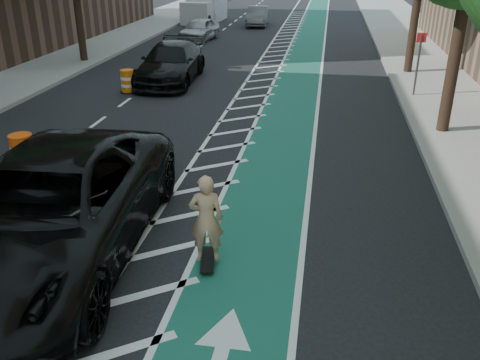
% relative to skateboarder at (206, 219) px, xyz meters
% --- Properties ---
extents(ground, '(120.00, 120.00, 0.00)m').
position_rel_skateboarder_xyz_m(ground, '(-2.30, 0.37, -0.95)').
color(ground, black).
rests_on(ground, ground).
extents(bike_lane, '(2.00, 90.00, 0.01)m').
position_rel_skateboarder_xyz_m(bike_lane, '(0.70, 10.37, -0.95)').
color(bike_lane, '#185541').
rests_on(bike_lane, ground).
extents(buffer_strip, '(1.40, 90.00, 0.01)m').
position_rel_skateboarder_xyz_m(buffer_strip, '(-0.80, 10.37, -0.95)').
color(buffer_strip, silver).
rests_on(buffer_strip, ground).
extents(sidewalk_right, '(5.00, 90.00, 0.15)m').
position_rel_skateboarder_xyz_m(sidewalk_right, '(7.20, 10.37, -0.88)').
color(sidewalk_right, gray).
rests_on(sidewalk_right, ground).
extents(curb_right, '(0.12, 90.00, 0.16)m').
position_rel_skateboarder_xyz_m(curb_right, '(4.75, 10.37, -0.87)').
color(curb_right, gray).
rests_on(curb_right, ground).
extents(curb_left, '(0.12, 90.00, 0.16)m').
position_rel_skateboarder_xyz_m(curb_left, '(-9.35, 10.37, -0.87)').
color(curb_left, gray).
rests_on(curb_left, ground).
extents(sign_post, '(0.35, 0.08, 2.47)m').
position_rel_skateboarder_xyz_m(sign_post, '(5.30, 12.37, 0.40)').
color(sign_post, '#4C4C4C').
rests_on(sign_post, ground).
extents(skateboard, '(0.40, 0.89, 0.12)m').
position_rel_skateboarder_xyz_m(skateboard, '(0.00, -0.00, -0.86)').
color(skateboard, black).
rests_on(skateboard, ground).
extents(skateboarder, '(0.68, 0.51, 1.68)m').
position_rel_skateboarder_xyz_m(skateboarder, '(0.00, 0.00, 0.00)').
color(skateboarder, tan).
rests_on(skateboarder, skateboard).
extents(suv_near, '(3.77, 7.37, 1.99)m').
position_rel_skateboarder_xyz_m(suv_near, '(-2.88, -0.22, 0.04)').
color(suv_near, black).
rests_on(suv_near, ground).
extents(suv_far, '(2.50, 5.61, 1.60)m').
position_rel_skateboarder_xyz_m(suv_far, '(-4.70, 13.48, -0.15)').
color(suv_far, black).
rests_on(suv_far, ground).
extents(car_silver, '(2.11, 4.21, 1.38)m').
position_rel_skateboarder_xyz_m(car_silver, '(-6.05, 24.09, -0.27)').
color(car_silver, '#A3A3A8').
rests_on(car_silver, ground).
extents(car_grey, '(1.72, 4.24, 1.37)m').
position_rel_skateboarder_xyz_m(car_grey, '(-3.42, 31.46, -0.27)').
color(car_grey, slate).
rests_on(car_grey, ground).
extents(box_truck, '(2.67, 5.35, 2.17)m').
position_rel_skateboarder_xyz_m(box_truck, '(-7.86, 33.22, 0.05)').
color(box_truck, silver).
rests_on(box_truck, ground).
extents(barrel_a, '(0.74, 0.74, 1.00)m').
position_rel_skateboarder_xyz_m(barrel_a, '(-5.63, 3.38, -0.48)').
color(barrel_a, '#F8520D').
rests_on(barrel_a, ground).
extents(barrel_b, '(0.66, 0.66, 0.91)m').
position_rel_skateboarder_xyz_m(barrel_b, '(-5.90, 11.43, -0.53)').
color(barrel_b, orange).
rests_on(barrel_b, ground).
extents(barrel_c, '(0.68, 0.68, 0.92)m').
position_rel_skateboarder_xyz_m(barrel_c, '(-5.45, 14.87, -0.52)').
color(barrel_c, '#E8560C').
rests_on(barrel_c, ground).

